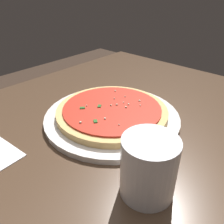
{
  "coord_description": "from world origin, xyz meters",
  "views": [
    {
      "loc": [
        0.34,
        0.35,
        1.06
      ],
      "look_at": [
        -0.02,
        0.03,
        0.78
      ],
      "focal_mm": 36.98,
      "sensor_mm": 36.0,
      "label": 1
    }
  ],
  "objects": [
    {
      "name": "cup_tall_drink",
      "position": [
        0.11,
        0.22,
        0.81
      ],
      "size": [
        0.09,
        0.09,
        0.1
      ],
      "primitive_type": "cylinder",
      "color": "silver",
      "rests_on": "restaurant_table"
    },
    {
      "name": "serving_plate",
      "position": [
        -0.02,
        0.03,
        0.76
      ],
      "size": [
        0.33,
        0.33,
        0.01
      ],
      "primitive_type": "cylinder",
      "color": "white",
      "rests_on": "restaurant_table"
    },
    {
      "name": "pizza",
      "position": [
        -0.02,
        0.03,
        0.78
      ],
      "size": [
        0.27,
        0.27,
        0.02
      ],
      "color": "#DBB26B",
      "rests_on": "serving_plate"
    },
    {
      "name": "restaurant_table",
      "position": [
        0.0,
        0.0,
        0.6
      ],
      "size": [
        1.0,
        0.71,
        0.76
      ],
      "color": "black",
      "rests_on": "ground_plane"
    }
  ]
}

